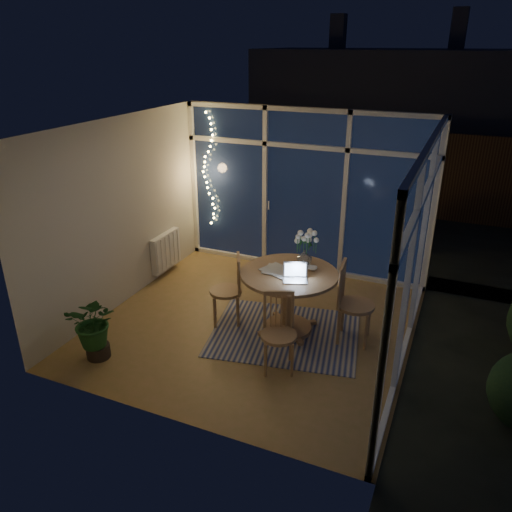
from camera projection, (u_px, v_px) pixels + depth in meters
name	position (u px, v px, depth m)	size (l,w,h in m)	color
floor	(254.00, 324.00, 6.68)	(4.00, 4.00, 0.00)	olive
ceiling	(254.00, 127.00, 5.65)	(4.00, 4.00, 0.00)	silver
wall_back	(305.00, 192.00, 7.85)	(4.00, 0.04, 2.60)	beige
wall_front	(166.00, 307.00, 4.48)	(4.00, 0.04, 2.60)	beige
wall_left	(122.00, 213.00, 6.89)	(0.04, 4.00, 2.60)	beige
wall_right	(422.00, 260.00, 5.44)	(0.04, 4.00, 2.60)	beige
window_wall_back	(304.00, 193.00, 7.82)	(4.00, 0.10, 2.60)	white
window_wall_right	(418.00, 259.00, 5.45)	(0.10, 4.00, 2.60)	white
radiator	(166.00, 251.00, 7.98)	(0.10, 0.70, 0.58)	white
fairy_lights	(208.00, 170.00, 8.26)	(0.24, 0.10, 1.85)	#FFD966
garden_patio	(368.00, 220.00, 10.74)	(12.00, 6.00, 0.10)	black
garden_fence	(354.00, 169.00, 10.96)	(11.00, 0.08, 1.80)	#341E12
neighbour_roof	(396.00, 95.00, 12.86)	(7.00, 3.00, 2.20)	#363941
garden_shrubs	(286.00, 212.00, 9.66)	(0.90, 0.90, 0.90)	#16321A
rug	(285.00, 334.00, 6.46)	(1.86, 1.49, 0.01)	#BEB29A
dining_table	(288.00, 302.00, 6.38)	(1.23, 1.23, 0.84)	olive
chair_left	(226.00, 289.00, 6.56)	(0.45, 0.45, 0.97)	olive
chair_right	(356.00, 303.00, 6.13)	(0.49, 0.49, 1.06)	olive
chair_front	(279.00, 334.00, 5.60)	(0.43, 0.43, 0.94)	olive
laptop	(295.00, 273.00, 5.96)	(0.29, 0.25, 0.21)	silver
flower_vase	(304.00, 257.00, 6.40)	(0.20, 0.20, 0.21)	silver
bowl	(312.00, 268.00, 6.29)	(0.15, 0.15, 0.04)	silver
newspapers	(281.00, 272.00, 6.22)	(0.42, 0.32, 0.02)	silver
phone	(291.00, 275.00, 6.13)	(0.12, 0.06, 0.01)	black
potted_plant	(95.00, 329.00, 5.85)	(0.54, 0.47, 0.76)	#1B4C1E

